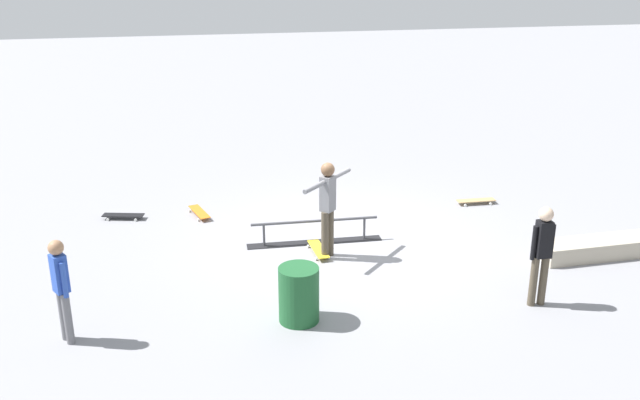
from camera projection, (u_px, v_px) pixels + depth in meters
ground_plane at (345, 242)px, 12.69m from camera, size 60.00×60.00×0.00m
grind_rail at (315, 233)px, 12.61m from camera, size 2.44×0.29×0.44m
skate_ledge at (603, 247)px, 12.10m from camera, size 2.31×0.62×0.31m
skater_main at (328, 203)px, 11.77m from camera, size 1.00×1.04×1.69m
skateboard_main at (318, 249)px, 12.23m from camera, size 0.30×0.81×0.09m
bystander_black_shirt at (542, 251)px, 10.24m from camera, size 0.35×0.21×1.56m
bystander_blue_shirt at (61, 285)px, 9.29m from camera, size 0.25×0.32×1.49m
loose_skateboard_natural at (476, 201)px, 14.50m from camera, size 0.80×0.27×0.09m
loose_skateboard_black at (123, 215)px, 13.72m from camera, size 0.82×0.39×0.09m
loose_skateboard_orange at (199, 212)px, 13.90m from camera, size 0.42×0.82×0.09m
trash_bin at (299, 294)px, 9.96m from camera, size 0.58×0.58×0.82m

